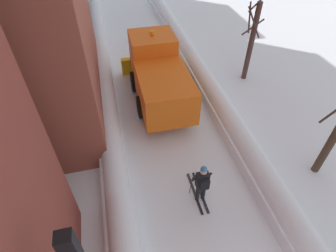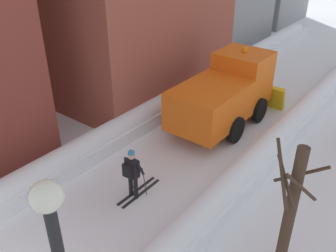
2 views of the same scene
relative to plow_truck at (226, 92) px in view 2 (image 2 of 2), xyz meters
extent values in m
plane|color=white|center=(0.01, -1.27, -1.48)|extent=(80.00, 80.00, 0.00)
cube|color=white|center=(-2.66, -1.27, -1.20)|extent=(1.10, 36.00, 0.55)
cylinder|color=white|center=(-2.66, -1.27, -0.93)|extent=(0.90, 34.20, 0.90)
cube|color=white|center=(2.67, -1.27, -1.21)|extent=(1.10, 36.00, 0.53)
cylinder|color=white|center=(2.67, -1.27, -0.95)|extent=(0.90, 34.20, 0.90)
cube|color=orange|center=(0.00, -1.32, -0.08)|extent=(2.30, 3.40, 1.60)
cube|color=orange|center=(0.00, 1.38, 0.27)|extent=(2.20, 2.00, 2.30)
cube|color=black|center=(0.00, 2.34, 0.78)|extent=(1.85, 0.06, 1.01)
cube|color=gold|center=(0.00, 2.73, -0.93)|extent=(3.20, 0.46, 1.13)
cylinder|color=orange|center=(0.00, 1.38, 1.54)|extent=(0.20, 0.20, 0.18)
cylinder|color=black|center=(-1.15, 1.08, -0.93)|extent=(0.25, 1.10, 1.10)
cylinder|color=black|center=(1.15, 1.08, -0.93)|extent=(0.25, 1.10, 1.10)
cylinder|color=black|center=(-1.15, -1.12, -0.93)|extent=(0.25, 1.10, 1.10)
cylinder|color=black|center=(1.15, -1.12, -0.93)|extent=(0.25, 1.10, 1.10)
cylinder|color=black|center=(0.07, -6.17, -1.07)|extent=(0.14, 0.14, 0.82)
cylinder|color=black|center=(0.29, -6.17, -1.07)|extent=(0.14, 0.14, 0.82)
cube|color=black|center=(0.18, -6.17, -0.35)|extent=(0.42, 0.26, 0.62)
cube|color=black|center=(0.18, -6.38, -0.32)|extent=(0.32, 0.16, 0.44)
sphere|color=tan|center=(0.18, -6.17, 0.12)|extent=(0.24, 0.24, 0.24)
sphere|color=teal|center=(0.18, -6.17, 0.22)|extent=(0.22, 0.22, 0.22)
cylinder|color=black|center=(-0.08, -6.07, -0.32)|extent=(0.09, 0.33, 0.56)
cylinder|color=black|center=(0.44, -6.07, -0.32)|extent=(0.09, 0.33, 0.56)
cube|color=black|center=(0.07, -5.92, -1.46)|extent=(0.09, 1.80, 0.03)
cube|color=black|center=(0.29, -5.92, -1.46)|extent=(0.09, 1.80, 0.03)
cylinder|color=#262628|center=(-0.12, -5.95, -0.88)|extent=(0.02, 0.19, 1.19)
cylinder|color=#262628|center=(0.48, -5.95, -0.88)|extent=(0.02, 0.19, 1.19)
sphere|color=silver|center=(3.69, -11.16, 3.70)|extent=(0.40, 0.40, 0.40)
cylinder|color=#412E21|center=(5.07, -5.99, 0.39)|extent=(0.28, 0.28, 3.73)
cylinder|color=#412E21|center=(4.90, -6.25, 1.47)|extent=(0.75, 0.61, 0.89)
cylinder|color=#412E21|center=(4.80, -6.27, 1.62)|extent=(0.80, 0.88, 1.23)
cylinder|color=#412E21|center=(5.24, -6.21, 1.42)|extent=(0.65, 0.59, 0.82)
cylinder|color=#412E21|center=(5.03, -5.60, 1.31)|extent=(1.16, 0.22, 0.88)
camera|label=1|loc=(-2.21, -11.18, 7.17)|focal=29.00mm
camera|label=2|loc=(6.73, -12.86, 6.42)|focal=39.05mm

